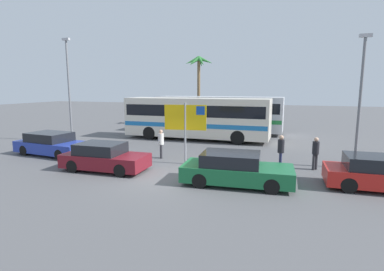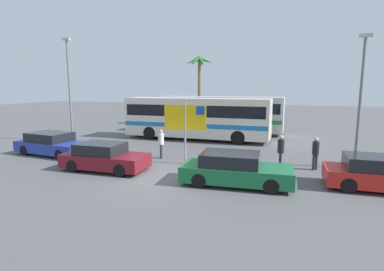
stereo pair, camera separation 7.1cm
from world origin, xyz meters
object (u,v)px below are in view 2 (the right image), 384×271
(bus_front_coach, at_px, (197,116))
(pedestrian_by_bus, at_px, (316,151))
(ferry_sign, at_px, (186,120))
(pedestrian_crossing_lot, at_px, (281,149))
(pedestrian_near_sign, at_px, (161,141))
(car_green, at_px, (235,169))
(car_red, at_px, (379,174))
(car_maroon, at_px, (104,157))
(bus_rear_coach, at_px, (219,113))
(car_blue, at_px, (53,144))

(bus_front_coach, xyz_separation_m, pedestrian_by_bus, (8.15, -6.52, -0.84))
(ferry_sign, height_order, pedestrian_crossing_lot, ferry_sign)
(pedestrian_near_sign, bearing_deg, car_green, -61.77)
(car_green, xyz_separation_m, pedestrian_crossing_lot, (1.67, 3.10, 0.35))
(car_red, relative_size, pedestrian_by_bus, 2.58)
(ferry_sign, xyz_separation_m, car_green, (3.06, -2.54, -1.69))
(bus_front_coach, relative_size, car_maroon, 2.67)
(car_maroon, distance_m, pedestrian_near_sign, 3.55)
(ferry_sign, distance_m, pedestrian_by_bus, 6.55)
(bus_rear_coach, relative_size, car_maroon, 2.67)
(bus_front_coach, xyz_separation_m, car_maroon, (-1.54, -9.84, -1.15))
(car_red, distance_m, car_blue, 16.87)
(bus_front_coach, bearing_deg, pedestrian_crossing_lot, -46.34)
(ferry_sign, distance_m, pedestrian_near_sign, 2.37)
(bus_front_coach, xyz_separation_m, pedestrian_near_sign, (0.03, -6.67, -0.83))
(pedestrian_by_bus, bearing_deg, ferry_sign, 52.31)
(bus_rear_coach, bearing_deg, pedestrian_crossing_lot, -61.92)
(car_red, xyz_separation_m, car_green, (-5.48, -1.18, 0.00))
(bus_front_coach, height_order, car_red, bus_front_coach)
(car_red, relative_size, car_green, 0.90)
(car_green, bearing_deg, ferry_sign, 136.34)
(pedestrian_near_sign, bearing_deg, bus_front_coach, 62.72)
(ferry_sign, xyz_separation_m, car_maroon, (-3.36, -2.41, -1.69))
(bus_front_coach, distance_m, car_blue, 10.29)
(car_maroon, xyz_separation_m, car_green, (6.42, -0.13, 0.00))
(bus_front_coach, distance_m, car_green, 11.16)
(bus_front_coach, xyz_separation_m, car_red, (10.36, -8.79, -1.15))
(ferry_sign, bearing_deg, car_green, -46.45)
(ferry_sign, bearing_deg, car_blue, 176.52)
(car_maroon, bearing_deg, car_green, -2.73)
(ferry_sign, distance_m, car_maroon, 4.47)
(car_green, height_order, pedestrian_near_sign, pedestrian_near_sign)
(ferry_sign, distance_m, car_blue, 8.49)
(car_blue, distance_m, pedestrian_near_sign, 6.65)
(bus_rear_coach, distance_m, pedestrian_near_sign, 10.74)
(car_red, bearing_deg, car_green, -169.43)
(car_maroon, relative_size, car_blue, 0.87)
(car_green, height_order, car_blue, same)
(bus_front_coach, bearing_deg, ferry_sign, -76.24)
(car_maroon, bearing_deg, bus_rear_coach, 79.05)
(car_red, relative_size, car_maroon, 1.00)
(car_maroon, distance_m, pedestrian_by_bus, 10.25)
(ferry_sign, bearing_deg, bus_rear_coach, 88.58)
(bus_front_coach, height_order, bus_rear_coach, same)
(car_maroon, xyz_separation_m, pedestrian_near_sign, (1.57, 3.17, 0.32))
(pedestrian_by_bus, distance_m, pedestrian_crossing_lot, 1.64)
(pedestrian_near_sign, height_order, pedestrian_crossing_lot, pedestrian_crossing_lot)
(pedestrian_near_sign, distance_m, pedestrian_by_bus, 8.12)
(bus_front_coach, bearing_deg, pedestrian_by_bus, -38.63)
(car_maroon, relative_size, pedestrian_near_sign, 2.53)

